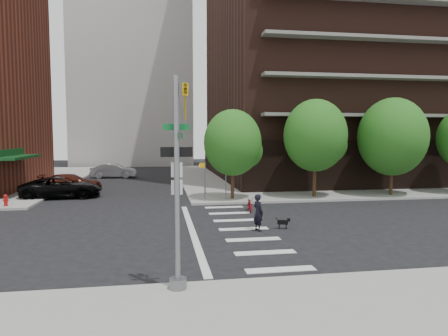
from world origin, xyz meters
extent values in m
plane|color=black|center=(0.00, 0.00, 0.00)|extent=(120.00, 120.00, 0.00)
cube|color=gray|center=(20.50, 23.50, 0.07)|extent=(39.00, 33.00, 0.15)
cube|color=silver|center=(3.00, -6.00, 0.01)|extent=(2.40, 0.50, 0.01)
cube|color=silver|center=(3.00, -4.00, 0.01)|extent=(2.40, 0.50, 0.01)
cube|color=silver|center=(3.00, -2.00, 0.01)|extent=(2.40, 0.50, 0.01)
cube|color=silver|center=(3.00, 0.00, 0.01)|extent=(2.40, 0.50, 0.01)
cube|color=silver|center=(3.00, 2.00, 0.01)|extent=(2.40, 0.50, 0.01)
cube|color=silver|center=(3.00, 4.00, 0.01)|extent=(2.40, 0.50, 0.01)
cube|color=silver|center=(3.00, 6.00, 0.01)|extent=(2.40, 0.50, 0.01)
cube|color=silver|center=(0.50, 0.00, 0.01)|extent=(0.30, 13.00, 0.01)
cube|color=black|center=(18.00, 24.00, 2.15)|extent=(25.50, 25.50, 4.00)
cube|color=#0C3814|center=(-11.30, 13.00, 2.95)|extent=(1.40, 6.00, 0.20)
cylinder|color=#301E11|center=(4.00, 8.50, 1.30)|extent=(0.24, 0.24, 2.30)
sphere|color=#235B19|center=(4.00, 8.50, 4.05)|extent=(4.00, 4.00, 4.00)
cylinder|color=#301E11|center=(10.00, 8.50, 1.45)|extent=(0.24, 0.24, 2.60)
sphere|color=#235B19|center=(10.00, 8.50, 4.55)|extent=(4.50, 4.50, 4.50)
cylinder|color=#301E11|center=(16.00, 8.50, 1.30)|extent=(0.24, 0.24, 2.30)
sphere|color=#235B19|center=(16.00, 8.50, 4.45)|extent=(5.00, 5.00, 5.00)
cylinder|color=slate|center=(-0.50, -7.50, 3.15)|extent=(0.16, 0.16, 6.00)
cylinder|color=slate|center=(-0.50, -7.50, 0.30)|extent=(0.50, 0.50, 0.30)
imported|color=gold|center=(-0.25, -7.50, 5.45)|extent=(0.16, 0.20, 1.00)
cube|color=#0A5926|center=(-0.50, -7.35, 4.75)|extent=(0.75, 0.02, 0.18)
cube|color=#0A5926|center=(-0.35, -7.50, 4.50)|extent=(0.02, 0.75, 0.18)
cube|color=black|center=(-0.50, -7.38, 4.05)|extent=(0.90, 0.02, 0.28)
cube|color=silver|center=(-0.50, -7.38, 3.55)|extent=(0.32, 0.02, 0.42)
cube|color=silver|center=(-0.50, -7.38, 3.05)|extent=(0.32, 0.02, 0.42)
cylinder|color=slate|center=(2.00, 7.80, 1.45)|extent=(0.10, 0.10, 2.60)
cube|color=gold|center=(1.80, 7.80, 2.55)|extent=(0.32, 0.25, 0.32)
cylinder|color=slate|center=(3.50, 8.30, 1.25)|extent=(0.08, 0.08, 2.20)
cube|color=gold|center=(3.50, 8.15, 2.15)|extent=(0.64, 0.02, 0.64)
cylinder|color=#A50C0C|center=(-10.50, 7.80, 0.45)|extent=(0.22, 0.22, 0.60)
sphere|color=#A50C0C|center=(-10.50, 7.80, 0.76)|extent=(0.24, 0.24, 0.24)
imported|color=black|center=(-8.08, 11.66, 0.78)|extent=(3.12, 5.82, 1.55)
imported|color=#481910|center=(-8.20, 15.49, 0.70)|extent=(2.34, 4.98, 1.41)
imported|color=#9D9EA5|center=(-5.94, 25.62, 0.79)|extent=(1.80, 4.82, 1.57)
imported|color=maroon|center=(4.30, 4.40, 0.45)|extent=(0.84, 1.79, 0.91)
imported|color=black|center=(3.62, -0.43, 0.88)|extent=(0.75, 0.62, 1.76)
cube|color=black|center=(4.89, -0.25, 0.33)|extent=(0.54, 0.32, 0.21)
cube|color=black|center=(5.16, -0.34, 0.45)|extent=(0.18, 0.16, 0.15)
cylinder|color=black|center=(5.04, -0.20, 0.11)|extent=(0.05, 0.05, 0.22)
cylinder|color=black|center=(4.73, -0.30, 0.11)|extent=(0.05, 0.05, 0.22)
camera|label=1|loc=(-0.96, -18.64, 4.49)|focal=32.00mm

